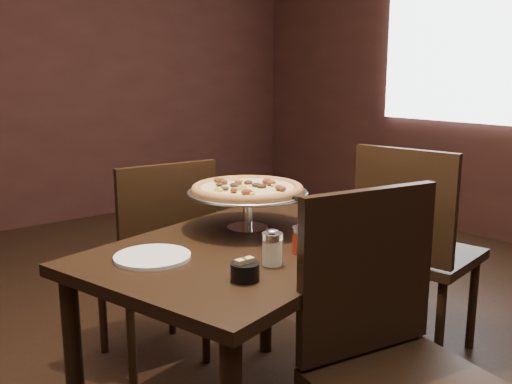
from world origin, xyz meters
TOP-DOWN VIEW (x-y plane):
  - room at (0.06, 0.03)m, footprint 6.04×7.04m
  - dining_table at (-0.00, 0.10)m, footprint 1.31×1.02m
  - pizza_stand at (0.09, 0.25)m, footprint 0.45×0.45m
  - parmesan_shaker at (-0.10, -0.11)m, footprint 0.06×0.06m
  - pepper_flake_shaker at (0.04, -0.08)m, footprint 0.06×0.06m
  - packet_caddy at (-0.25, -0.16)m, footprint 0.08×0.08m
  - napkin_stack at (0.26, -0.06)m, footprint 0.15×0.15m
  - plate_left at (-0.36, 0.17)m, footprint 0.24×0.24m
  - plate_near at (0.11, -0.18)m, footprint 0.25×0.25m
  - serving_spatula at (0.13, 0.02)m, footprint 0.12×0.12m
  - chair_far at (-0.02, 0.75)m, footprint 0.47×0.47m
  - chair_near at (0.01, -0.50)m, footprint 0.53×0.53m
  - chair_side at (0.91, 0.09)m, footprint 0.53×0.53m

SIDE VIEW (x-z plane):
  - chair_far at x=-0.02m, z-range 0.04..0.98m
  - chair_near at x=0.01m, z-range 0.05..1.03m
  - chair_side at x=0.91m, z-range 0.05..1.03m
  - dining_table at x=0.00m, z-range 0.27..0.99m
  - plate_left at x=-0.36m, z-range 0.72..0.73m
  - plate_near at x=0.11m, z-range 0.72..0.73m
  - napkin_stack at x=0.26m, z-range 0.72..0.74m
  - packet_caddy at x=-0.25m, z-range 0.72..0.78m
  - pepper_flake_shaker at x=0.04m, z-range 0.72..0.82m
  - parmesan_shaker at x=-0.10m, z-range 0.72..0.83m
  - serving_spatula at x=0.13m, z-range 0.86..0.88m
  - pizza_stand at x=0.09m, z-range 0.78..0.96m
  - room at x=0.06m, z-range -0.02..2.82m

